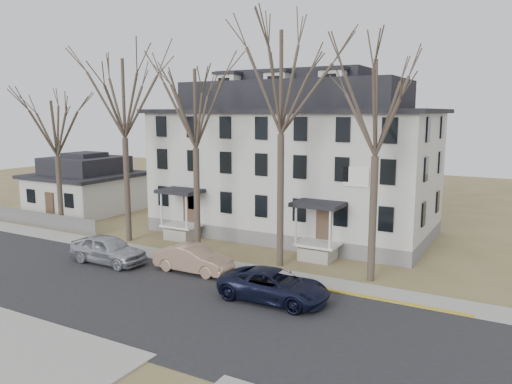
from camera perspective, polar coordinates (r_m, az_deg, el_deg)
The scene contains 16 objects.
ground at distance 22.90m, azimuth -10.99°, elevation -14.31°, with size 120.00×120.00×0.00m, color olive.
main_road at distance 24.33m, azimuth -7.88°, elevation -12.78°, with size 120.00×10.00×0.04m, color #27272A.
far_sidewalk at distance 29.04m, azimuth -0.65°, elevation -9.02°, with size 120.00×2.00×0.08m, color #A09F97.
yellow_curb at distance 26.24m, azimuth 8.04°, elevation -11.13°, with size 14.00×0.25×0.06m, color gold.
boarding_house at distance 37.54m, azimuth 4.27°, elevation 3.50°, with size 20.80×12.36×12.05m.
small_house at distance 48.41m, azimuth -18.82°, elevation 0.57°, with size 8.70×8.70×5.00m.
fence at distance 44.00m, azimuth -24.08°, elevation -3.54°, with size 14.00×0.06×1.20m, color gray.
tree_far_left at distance 35.72m, azimuth -14.94°, elevation 10.91°, with size 8.40×8.40×13.72m.
tree_mid_left at distance 31.84m, azimuth -6.98°, elevation 10.07°, with size 7.80×7.80×12.74m.
tree_center at distance 28.78m, azimuth 2.92°, elevation 13.18°, with size 9.00×9.00×14.70m.
tree_mid_right at distance 26.73m, azimuth 13.69°, elevation 10.07°, with size 7.80×7.80×12.74m.
tree_bungalow at distance 40.88m, azimuth -21.94°, elevation 7.18°, with size 6.60×6.60×10.78m.
car_silver at distance 31.47m, azimuth -16.54°, elevation -6.36°, with size 2.00×4.98×1.70m, color #A6AAB1.
car_tan at distance 28.80m, azimuth -7.14°, elevation -7.66°, with size 1.62×4.63×1.53m, color #A48068.
car_navy at distance 24.43m, azimuth 2.09°, elevation -10.72°, with size 2.50×5.42×1.51m, color black.
bicycle_left at distance 36.52m, azimuth -7.91°, elevation -4.65°, with size 0.53×1.51×0.80m, color black.
Camera 1 is at (13.76, -15.92, 9.05)m, focal length 35.00 mm.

